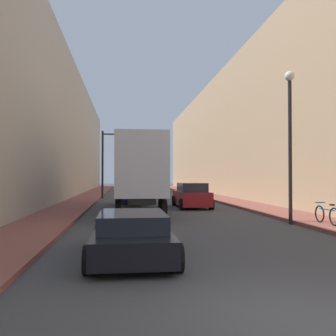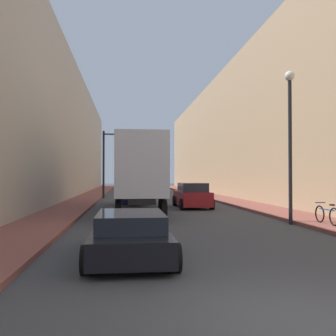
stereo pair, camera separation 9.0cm
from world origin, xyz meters
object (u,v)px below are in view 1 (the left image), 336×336
at_px(street_lamp, 290,126).
at_px(parked_bicycle, 327,215).
at_px(traffic_signal_gantry, 118,152).
at_px(semi_truck, 137,172).
at_px(sedan_car, 132,235).
at_px(suv_car, 192,196).

relative_size(street_lamp, parked_bicycle, 3.68).
distance_m(traffic_signal_gantry, parked_bicycle, 23.69).
bearing_deg(semi_truck, street_lamp, -49.06).
bearing_deg(traffic_signal_gantry, parked_bicycle, -67.94).
xyz_separation_m(semi_truck, sedan_car, (-0.60, -13.19, -1.77)).
relative_size(sedan_car, traffic_signal_gantry, 0.72).
distance_m(semi_truck, sedan_car, 13.32).
distance_m(suv_car, parked_bicycle, 10.88).
distance_m(street_lamp, parked_bicycle, 4.09).
bearing_deg(traffic_signal_gantry, sedan_car, -88.24).
bearing_deg(semi_truck, traffic_signal_gantry, 96.14).
xyz_separation_m(traffic_signal_gantry, street_lamp, (7.81, -20.43, -0.10)).
relative_size(semi_truck, parked_bicycle, 7.21).
xyz_separation_m(semi_truck, traffic_signal_gantry, (-1.40, 13.04, 2.06)).
bearing_deg(traffic_signal_gantry, street_lamp, -69.08).
distance_m(suv_car, street_lamp, 10.04).
height_order(semi_truck, traffic_signal_gantry, traffic_signal_gantry).
bearing_deg(sedan_car, street_lamp, 39.65).
height_order(semi_truck, suv_car, semi_truck).
height_order(street_lamp, parked_bicycle, street_lamp).
distance_m(semi_truck, traffic_signal_gantry, 13.28).
bearing_deg(semi_truck, suv_car, 23.68).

